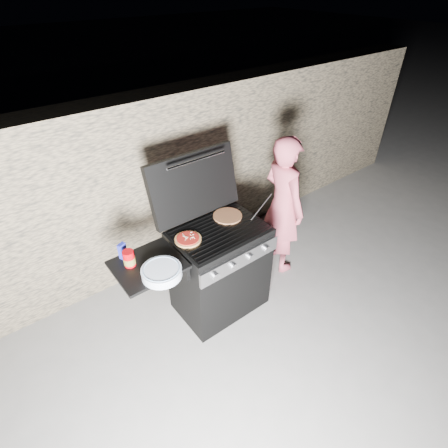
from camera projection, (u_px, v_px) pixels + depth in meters
ground at (220, 303)px, 3.47m from camera, size 50.00×50.00×0.00m
stone_wall at (158, 182)px, 3.61m from camera, size 8.00×0.35×1.80m
gas_grill at (197, 281)px, 3.08m from camera, size 1.34×0.79×0.91m
pizza_topped at (188, 239)px, 2.82m from camera, size 0.28×0.28×0.02m
pizza_plain at (228, 216)px, 3.09m from camera, size 0.29×0.29×0.01m
sauce_jar at (129, 258)px, 2.56m from camera, size 0.09×0.09×0.13m
blue_carton at (122, 251)px, 2.63m from camera, size 0.07×0.05×0.13m
plate_stack at (162, 272)px, 2.49m from camera, size 0.30×0.30×0.07m
person at (283, 206)px, 3.53m from camera, size 0.42×0.58×1.49m
tongs at (262, 207)px, 3.15m from camera, size 0.37×0.14×0.08m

